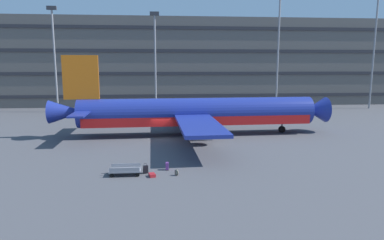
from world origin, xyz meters
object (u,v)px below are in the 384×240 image
airliner (195,113)px  suitcase_black (152,175)px  suitcase_silver (146,169)px  baggage_cart (125,170)px  backpack_red (177,173)px  suitcase_laid_flat (167,166)px

airliner → suitcase_black: 17.71m
suitcase_silver → baggage_cart: bearing=-170.1°
airliner → baggage_cart: 17.89m
backpack_red → suitcase_black: bearing=-176.5°
airliner → backpack_red: 17.09m
suitcase_silver → baggage_cart: 1.71m
suitcase_black → suitcase_silver: bearing=121.7°
suitcase_silver → backpack_red: (2.62, -0.79, -0.12)m
suitcase_black → baggage_cart: size_ratio=0.24×
suitcase_silver → backpack_red: 2.74m
airliner → baggage_cart: size_ratio=11.12×
suitcase_laid_flat → baggage_cart: 3.69m
suitcase_silver → baggage_cart: (-1.68, -0.29, 0.06)m
backpack_red → baggage_cart: (-4.31, 0.50, 0.18)m
suitcase_silver → suitcase_laid_flat: size_ratio=0.97×
backpack_red → suitcase_laid_flat: bearing=116.1°
airliner → suitcase_black: size_ratio=46.64×
suitcase_silver → suitcase_laid_flat: (1.84, 0.80, -0.01)m
airliner → baggage_cart: airliner is taller
backpack_red → airliner: bearing=79.4°
suitcase_laid_flat → suitcase_black: suitcase_laid_flat is taller
airliner → backpack_red: airliner is taller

